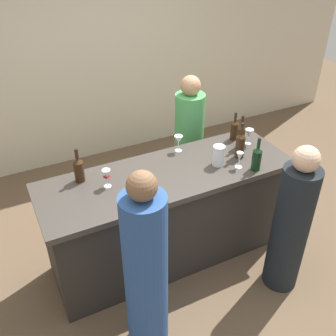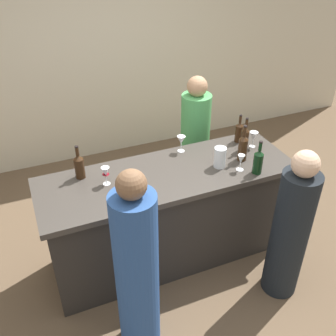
# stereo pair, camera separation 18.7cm
# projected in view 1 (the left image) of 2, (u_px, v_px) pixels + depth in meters

# --- Properties ---
(ground_plane) EXTENTS (12.00, 12.00, 0.00)m
(ground_plane) POSITION_uv_depth(u_px,v_px,m) (168.00, 254.00, 3.83)
(ground_plane) COLOR brown
(back_wall) EXTENTS (8.00, 0.10, 2.80)m
(back_wall) POSITION_uv_depth(u_px,v_px,m) (87.00, 52.00, 4.71)
(back_wall) COLOR beige
(back_wall) RESTS_ON ground
(bar_counter) EXTENTS (2.22, 0.75, 0.97)m
(bar_counter) POSITION_uv_depth(u_px,v_px,m) (168.00, 216.00, 3.57)
(bar_counter) COLOR #2A2723
(bar_counter) RESTS_ON ground
(wine_bottle_leftmost_amber_brown) EXTENTS (0.08, 0.08, 0.30)m
(wine_bottle_leftmost_amber_brown) POSITION_uv_depth(u_px,v_px,m) (79.00, 169.00, 3.15)
(wine_bottle_leftmost_amber_brown) COLOR #331E0F
(wine_bottle_leftmost_amber_brown) RESTS_ON bar_counter
(wine_bottle_second_left_amber_brown) EXTENTS (0.08, 0.08, 0.34)m
(wine_bottle_second_left_amber_brown) POSITION_uv_depth(u_px,v_px,m) (240.00, 145.00, 3.45)
(wine_bottle_second_left_amber_brown) COLOR #331E0F
(wine_bottle_second_left_amber_brown) RESTS_ON bar_counter
(wine_bottle_center_dark_green) EXTENTS (0.08, 0.08, 0.30)m
(wine_bottle_center_dark_green) POSITION_uv_depth(u_px,v_px,m) (257.00, 158.00, 3.29)
(wine_bottle_center_dark_green) COLOR black
(wine_bottle_center_dark_green) RESTS_ON bar_counter
(wine_bottle_second_right_amber_brown) EXTENTS (0.07, 0.07, 0.33)m
(wine_bottle_second_right_amber_brown) POSITION_uv_depth(u_px,v_px,m) (241.00, 136.00, 3.59)
(wine_bottle_second_right_amber_brown) COLOR #331E0F
(wine_bottle_second_right_amber_brown) RESTS_ON bar_counter
(wine_bottle_rightmost_amber_brown) EXTENTS (0.07, 0.07, 0.28)m
(wine_bottle_rightmost_amber_brown) POSITION_uv_depth(u_px,v_px,m) (234.00, 129.00, 3.74)
(wine_bottle_rightmost_amber_brown) COLOR #331E0F
(wine_bottle_rightmost_amber_brown) RESTS_ON bar_counter
(wine_glass_near_left) EXTENTS (0.06, 0.06, 0.15)m
(wine_glass_near_left) POSITION_uv_depth(u_px,v_px,m) (240.00, 157.00, 3.32)
(wine_glass_near_left) COLOR white
(wine_glass_near_left) RESTS_ON bar_counter
(wine_glass_near_center) EXTENTS (0.07, 0.07, 0.16)m
(wine_glass_near_center) POSITION_uv_depth(u_px,v_px,m) (107.00, 175.00, 3.08)
(wine_glass_near_center) COLOR white
(wine_glass_near_center) RESTS_ON bar_counter
(wine_glass_near_right) EXTENTS (0.08, 0.08, 0.15)m
(wine_glass_near_right) POSITION_uv_depth(u_px,v_px,m) (249.00, 134.00, 3.66)
(wine_glass_near_right) COLOR white
(wine_glass_near_right) RESTS_ON bar_counter
(wine_glass_far_left) EXTENTS (0.08, 0.08, 0.16)m
(wine_glass_far_left) POSITION_uv_depth(u_px,v_px,m) (178.00, 140.00, 3.55)
(wine_glass_far_left) COLOR white
(wine_glass_far_left) RESTS_ON bar_counter
(water_pitcher) EXTENTS (0.10, 0.10, 0.18)m
(water_pitcher) POSITION_uv_depth(u_px,v_px,m) (219.00, 155.00, 3.36)
(water_pitcher) COLOR silver
(water_pitcher) RESTS_ON bar_counter
(person_left_guest) EXTENTS (0.31, 0.31, 1.59)m
(person_left_guest) POSITION_uv_depth(u_px,v_px,m) (146.00, 275.00, 2.66)
(person_left_guest) COLOR #284C8C
(person_left_guest) RESTS_ON ground
(person_center_guest) EXTENTS (0.36, 0.36, 1.41)m
(person_center_guest) POSITION_uv_depth(u_px,v_px,m) (291.00, 225.00, 3.20)
(person_center_guest) COLOR black
(person_center_guest) RESTS_ON ground
(person_right_guest) EXTENTS (0.37, 0.37, 1.48)m
(person_right_guest) POSITION_uv_depth(u_px,v_px,m) (189.00, 145.00, 4.25)
(person_right_guest) COLOR #4CA559
(person_right_guest) RESTS_ON ground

